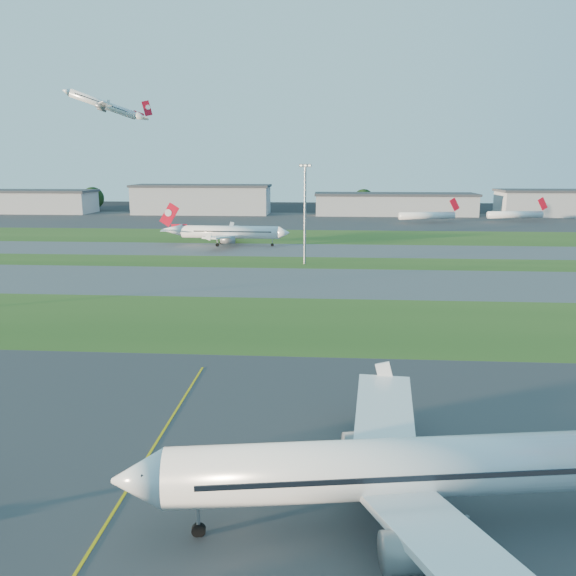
# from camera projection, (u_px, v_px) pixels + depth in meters

# --- Properties ---
(ground) EXTENTS (700.00, 700.00, 0.00)m
(ground) POSITION_uv_depth(u_px,v_px,m) (56.00, 503.00, 43.75)
(ground) COLOR black
(ground) RESTS_ON ground
(apron_near) EXTENTS (300.00, 70.00, 0.01)m
(apron_near) POSITION_uv_depth(u_px,v_px,m) (56.00, 503.00, 43.75)
(apron_near) COLOR #333335
(apron_near) RESTS_ON ground
(grass_strip_a) EXTENTS (300.00, 34.00, 0.01)m
(grass_strip_a) POSITION_uv_depth(u_px,v_px,m) (202.00, 321.00, 94.39)
(grass_strip_a) COLOR #2D501A
(grass_strip_a) RESTS_ON ground
(taxiway_a) EXTENTS (300.00, 32.00, 0.01)m
(taxiway_a) POSITION_uv_depth(u_px,v_px,m) (234.00, 281.00, 126.53)
(taxiway_a) COLOR #515154
(taxiway_a) RESTS_ON ground
(grass_strip_b) EXTENTS (300.00, 18.00, 0.01)m
(grass_strip_b) POSITION_uv_depth(u_px,v_px,m) (249.00, 262.00, 150.87)
(grass_strip_b) COLOR #2D501A
(grass_strip_b) RESTS_ON ground
(taxiway_b) EXTENTS (300.00, 26.00, 0.01)m
(taxiway_b) POSITION_uv_depth(u_px,v_px,m) (259.00, 250.00, 172.30)
(taxiway_b) COLOR #515154
(taxiway_b) RESTS_ON ground
(grass_strip_c) EXTENTS (300.00, 40.00, 0.01)m
(grass_strip_c) POSITION_uv_depth(u_px,v_px,m) (270.00, 236.00, 204.43)
(grass_strip_c) COLOR #2D501A
(grass_strip_c) RESTS_ON ground
(apron_far) EXTENTS (400.00, 80.00, 0.01)m
(apron_far) POSITION_uv_depth(u_px,v_px,m) (283.00, 220.00, 262.86)
(apron_far) COLOR #333335
(apron_far) RESTS_ON ground
(yellow_line) EXTENTS (0.25, 60.00, 0.02)m
(yellow_line) POSITION_uv_depth(u_px,v_px,m) (118.00, 505.00, 43.41)
(yellow_line) COLOR gold
(yellow_line) RESTS_ON ground
(airliner_parked) EXTENTS (41.18, 34.68, 12.90)m
(airliner_parked) POSITION_uv_depth(u_px,v_px,m) (406.00, 469.00, 40.03)
(airliner_parked) COLOR white
(airliner_parked) RESTS_ON ground
(airliner_taxiing) EXTENTS (39.09, 33.13, 12.19)m
(airliner_taxiing) POSITION_uv_depth(u_px,v_px,m) (229.00, 232.00, 180.14)
(airliner_taxiing) COLOR white
(airliner_taxiing) RESTS_ON ground
(airliner_departing) EXTENTS (34.58, 29.20, 11.21)m
(airliner_departing) POSITION_uv_depth(u_px,v_px,m) (104.00, 105.00, 250.68)
(airliner_departing) COLOR white
(mini_jet_near) EXTENTS (28.10, 9.69, 9.48)m
(mini_jet_near) POSITION_uv_depth(u_px,v_px,m) (427.00, 215.00, 249.98)
(mini_jet_near) COLOR white
(mini_jet_near) RESTS_ON ground
(mini_jet_far) EXTENTS (28.36, 8.32, 9.48)m
(mini_jet_far) POSITION_uv_depth(u_px,v_px,m) (515.00, 214.00, 254.83)
(mini_jet_far) COLOR white
(mini_jet_far) RESTS_ON ground
(light_mast_centre) EXTENTS (3.20, 0.70, 25.80)m
(light_mast_centre) POSITION_uv_depth(u_px,v_px,m) (305.00, 207.00, 144.69)
(light_mast_centre) COLOR gray
(light_mast_centre) RESTS_ON ground
(hangar_far_west) EXTENTS (91.80, 23.00, 12.20)m
(hangar_far_west) POSITION_uv_depth(u_px,v_px,m) (9.00, 201.00, 301.03)
(hangar_far_west) COLOR #94969B
(hangar_far_west) RESTS_ON ground
(hangar_west) EXTENTS (71.40, 23.00, 15.20)m
(hangar_west) POSITION_uv_depth(u_px,v_px,m) (202.00, 199.00, 293.50)
(hangar_west) COLOR #94969B
(hangar_west) RESTS_ON ground
(hangar_east) EXTENTS (81.60, 23.00, 11.20)m
(hangar_east) POSITION_uv_depth(u_px,v_px,m) (395.00, 204.00, 287.09)
(hangar_east) COLOR #94969B
(hangar_east) RESTS_ON ground
(tree_west) EXTENTS (12.10, 12.10, 13.20)m
(tree_west) POSITION_uv_depth(u_px,v_px,m) (93.00, 198.00, 312.67)
(tree_west) COLOR black
(tree_west) RESTS_ON ground
(tree_mid_west) EXTENTS (9.90, 9.90, 10.80)m
(tree_mid_west) POSITION_uv_depth(u_px,v_px,m) (252.00, 202.00, 302.89)
(tree_mid_west) COLOR black
(tree_mid_west) RESTS_ON ground
(tree_mid_east) EXTENTS (11.55, 11.55, 12.60)m
(tree_mid_east) POSITION_uv_depth(u_px,v_px,m) (363.00, 200.00, 301.49)
(tree_mid_east) COLOR black
(tree_mid_east) RESTS_ON ground
(tree_east) EXTENTS (10.45, 10.45, 11.40)m
(tree_east) POSITION_uv_depth(u_px,v_px,m) (507.00, 202.00, 294.55)
(tree_east) COLOR black
(tree_east) RESTS_ON ground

